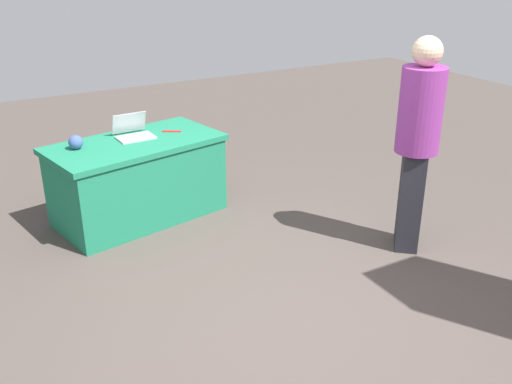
% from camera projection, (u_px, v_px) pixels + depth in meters
% --- Properties ---
extents(ground_plane, '(14.40, 14.40, 0.00)m').
position_uv_depth(ground_plane, '(290.00, 322.00, 3.90)').
color(ground_plane, '#4C423D').
extents(table_foreground, '(1.64, 1.07, 0.74)m').
position_uv_depth(table_foreground, '(138.00, 180.00, 5.26)').
color(table_foreground, '#1E7A56').
rests_on(table_foreground, ground).
extents(person_attendee_browsing, '(0.48, 0.48, 1.74)m').
position_uv_depth(person_attendee_browsing, '(418.00, 136.00, 4.49)').
color(person_attendee_browsing, '#26262D').
rests_on(person_attendee_browsing, ground).
extents(laptop_silver, '(0.33, 0.31, 0.21)m').
position_uv_depth(laptop_silver, '(134.00, 133.00, 5.20)').
color(laptop_silver, silver).
rests_on(laptop_silver, table_foreground).
extents(yarn_ball, '(0.12, 0.12, 0.12)m').
position_uv_depth(yarn_ball, '(76.00, 142.00, 4.89)').
color(yarn_ball, '#3F5999').
rests_on(yarn_ball, table_foreground).
extents(scissors_red, '(0.17, 0.12, 0.01)m').
position_uv_depth(scissors_red, '(172.00, 131.00, 5.37)').
color(scissors_red, red).
rests_on(scissors_red, table_foreground).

